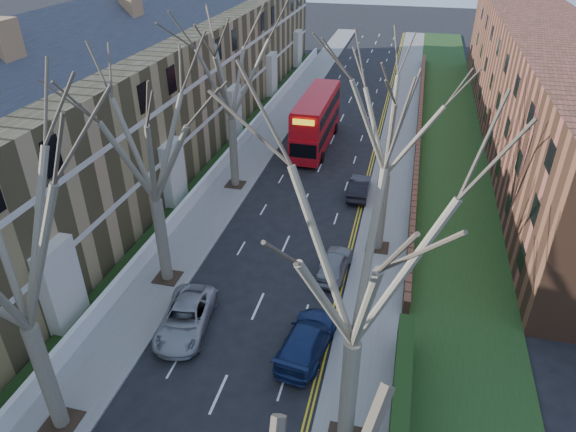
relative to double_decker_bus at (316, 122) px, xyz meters
The scene contains 15 objects.
pavement_left 5.50m from the double_decker_bus, 159.98° to the left, with size 3.00×102.00×0.12m, color slate.
pavement_right 7.76m from the double_decker_bus, 13.41° to the left, with size 3.00×102.00×0.12m, color slate.
terrace_left 14.28m from the double_decker_bus, 153.16° to the right, with size 9.70×78.00×13.60m.
flats_right 19.77m from the double_decker_bus, 17.02° to the left, with size 13.97×54.00×10.00m.
front_wall_left 9.10m from the double_decker_bus, 135.57° to the right, with size 0.30×78.00×1.00m.
grass_verge_right 12.06m from the double_decker_bus, ahead, with size 6.00×102.00×0.06m.
tree_left_far 22.83m from the double_decker_bus, 101.81° to the right, with size 10.15×10.15×14.22m.
tree_left_dist 12.63m from the double_decker_bus, 115.62° to the right, with size 10.50×10.50×14.71m.
tree_right_mid 30.97m from the double_decker_bus, 76.64° to the right, with size 10.50×10.50×14.71m.
tree_right_far 18.19m from the double_decker_bus, 65.52° to the right, with size 10.15×10.15×14.22m.
double_decker_bus is the anchor object (origin of this frame).
car_left_far 24.88m from the double_decker_bus, 94.06° to the right, with size 2.28×4.95×1.38m, color #939398.
car_right_near 25.25m from the double_decker_bus, 79.78° to the right, with size 2.01×4.95×1.44m, color navy.
car_right_mid 19.08m from the double_decker_bus, 75.62° to the right, with size 1.59×3.94×1.34m, color gray.
car_right_far 9.95m from the double_decker_bus, 59.75° to the right, with size 1.42×4.09×1.35m, color black.
Camera 1 is at (6.61, -5.14, 18.20)m, focal length 32.00 mm.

